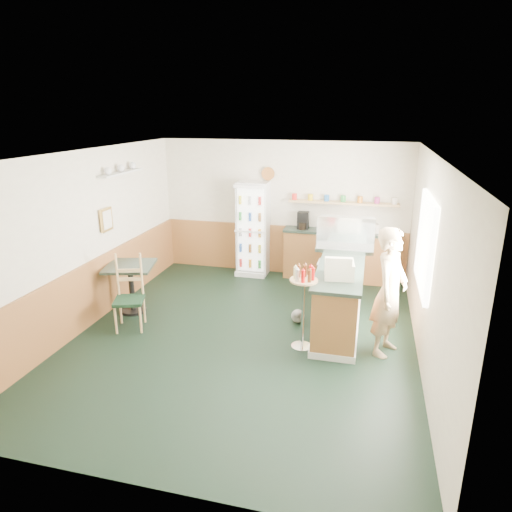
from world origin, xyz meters
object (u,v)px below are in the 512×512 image
(drinks_fridge, at_px, (253,229))
(display_case, at_px, (346,235))
(shopkeeper, at_px, (390,292))
(cafe_table, at_px, (131,279))
(cash_register, at_px, (339,269))
(condiment_stand, at_px, (303,295))
(cafe_chair, at_px, (131,290))

(drinks_fridge, xyz_separation_m, display_case, (1.91, -1.21, 0.33))
(shopkeeper, bearing_deg, display_case, 46.33)
(shopkeeper, xyz_separation_m, cafe_table, (-4.10, 0.36, -0.32))
(cafe_table, bearing_deg, cash_register, -3.68)
(display_case, bearing_deg, condiment_stand, -105.35)
(display_case, relative_size, cafe_table, 1.04)
(shopkeeper, distance_m, condiment_stand, 1.16)
(cafe_table, bearing_deg, shopkeeper, -4.99)
(cash_register, bearing_deg, cafe_chair, 178.17)
(drinks_fridge, distance_m, shopkeeper, 3.75)
(condiment_stand, distance_m, cafe_table, 3.00)
(drinks_fridge, height_order, shopkeeper, drinks_fridge)
(drinks_fridge, distance_m, cafe_chair, 3.08)
(cafe_table, bearing_deg, condiment_stand, -9.97)
(condiment_stand, bearing_deg, shopkeeper, 7.94)
(cafe_chair, bearing_deg, condiment_stand, -19.71)
(drinks_fridge, height_order, condiment_stand, drinks_fridge)
(drinks_fridge, distance_m, cash_register, 3.19)
(cafe_chair, bearing_deg, cash_register, -14.10)
(display_case, distance_m, cafe_chair, 3.58)
(display_case, relative_size, cash_register, 2.25)
(condiment_stand, xyz_separation_m, cafe_table, (-2.95, 0.52, -0.23))
(cafe_table, bearing_deg, cafe_chair, -60.40)
(cash_register, xyz_separation_m, cafe_chair, (-3.13, -0.26, -0.52))
(cash_register, distance_m, shopkeeper, 0.75)
(cash_register, bearing_deg, shopkeeper, -17.73)
(drinks_fridge, height_order, cash_register, drinks_fridge)
(display_case, distance_m, cash_register, 1.35)
(condiment_stand, relative_size, cafe_chair, 1.04)
(cash_register, bearing_deg, condiment_stand, -152.85)
(display_case, bearing_deg, cash_register, -90.00)
(condiment_stand, bearing_deg, drinks_fridge, 117.19)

